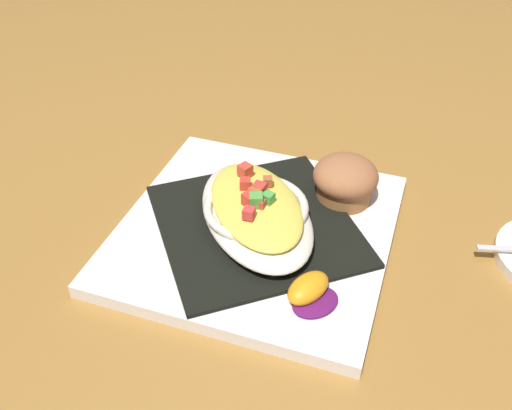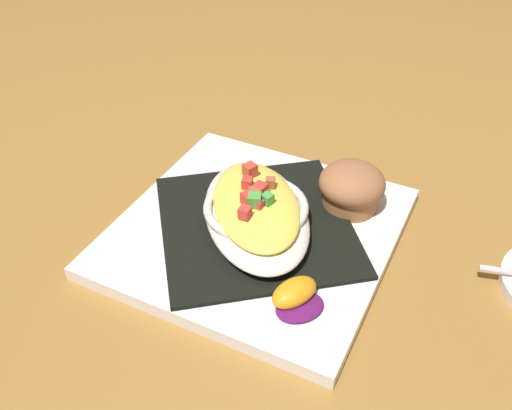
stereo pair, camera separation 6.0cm
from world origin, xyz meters
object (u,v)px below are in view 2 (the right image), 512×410
(gratin_dish, at_px, (256,210))
(muffin, at_px, (352,187))
(square_plate, at_px, (256,232))
(orange_garnish, at_px, (296,296))

(gratin_dish, distance_m, muffin, 0.11)
(square_plate, height_order, muffin, muffin)
(muffin, bearing_deg, orange_garnish, 12.07)
(square_plate, xyz_separation_m, muffin, (-0.09, 0.06, 0.03))
(square_plate, distance_m, gratin_dish, 0.03)
(gratin_dish, xyz_separation_m, orange_garnish, (0.06, 0.10, -0.01))
(gratin_dish, bearing_deg, muffin, 146.24)
(square_plate, relative_size, muffin, 3.90)
(square_plate, bearing_deg, gratin_dish, -94.12)
(muffin, xyz_separation_m, orange_garnish, (0.16, 0.03, -0.02))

